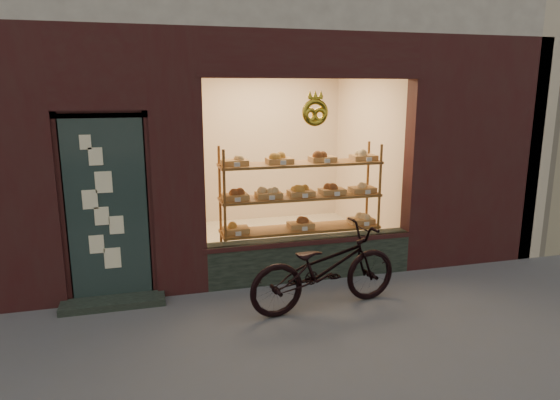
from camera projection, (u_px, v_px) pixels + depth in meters
name	position (u px, v px, depth m)	size (l,w,h in m)	color
ground	(339.00, 368.00, 4.45)	(90.00, 90.00, 0.00)	#525358
display_shelf	(301.00, 206.00, 6.77)	(2.20, 0.45, 1.70)	brown
bicycle	(325.00, 268.00, 5.58)	(0.63, 1.80, 0.94)	black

